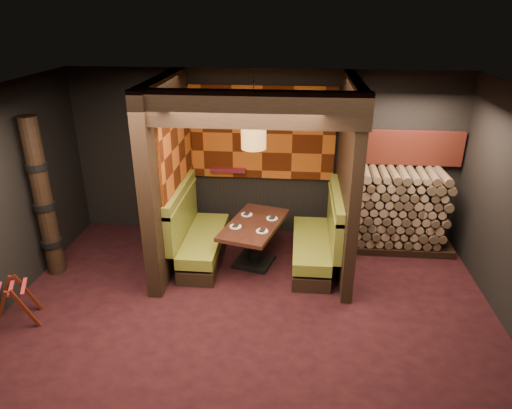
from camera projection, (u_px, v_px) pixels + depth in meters
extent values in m
cube|color=black|center=(247.00, 329.00, 5.76)|extent=(6.50, 5.50, 0.02)
cube|color=black|center=(244.00, 101.00, 4.61)|extent=(6.50, 5.50, 0.02)
cube|color=black|center=(264.00, 155.00, 7.71)|extent=(6.50, 0.02, 2.85)
cube|color=black|center=(168.00, 175.00, 6.81)|extent=(0.20, 2.20, 2.85)
cube|color=black|center=(347.00, 180.00, 6.63)|extent=(0.15, 2.10, 2.85)
cube|color=black|center=(249.00, 109.00, 5.35)|extent=(2.85, 0.18, 0.44)
cube|color=#A04813|center=(262.00, 133.00, 7.51)|extent=(2.40, 0.06, 1.55)
cube|color=#A04813|center=(177.00, 144.00, 6.79)|extent=(0.04, 1.85, 1.45)
cube|color=#5A141E|center=(228.00, 170.00, 7.75)|extent=(0.60, 0.12, 0.07)
cube|color=black|center=(205.00, 253.00, 7.29)|extent=(0.55, 1.60, 0.22)
cube|color=olive|center=(204.00, 240.00, 7.19)|extent=(0.55, 1.60, 0.18)
cube|color=brown|center=(182.00, 216.00, 7.06)|extent=(0.12, 1.60, 0.78)
cube|color=olive|center=(180.00, 195.00, 6.92)|extent=(0.15, 1.60, 0.06)
cube|color=black|center=(310.00, 258.00, 7.15)|extent=(0.55, 1.60, 0.22)
cube|color=olive|center=(311.00, 244.00, 7.05)|extent=(0.55, 1.60, 0.18)
cube|color=brown|center=(335.00, 222.00, 6.87)|extent=(0.12, 1.60, 0.78)
cube|color=olive|center=(336.00, 201.00, 6.73)|extent=(0.15, 1.60, 0.06)
cube|color=black|center=(254.00, 261.00, 7.22)|extent=(0.67, 0.67, 0.06)
cylinder|color=black|center=(254.00, 245.00, 7.10)|extent=(0.20, 0.20, 0.65)
cube|color=#3E1E14|center=(254.00, 225.00, 6.96)|extent=(1.05, 1.49, 0.06)
cylinder|color=white|center=(236.00, 227.00, 6.81)|extent=(0.18, 0.18, 0.01)
cube|color=black|center=(236.00, 226.00, 6.81)|extent=(0.10, 0.12, 0.02)
cylinder|color=white|center=(262.00, 231.00, 6.68)|extent=(0.18, 0.18, 0.01)
cube|color=black|center=(262.00, 230.00, 6.67)|extent=(0.10, 0.12, 0.02)
cylinder|color=white|center=(247.00, 214.00, 7.21)|extent=(0.18, 0.18, 0.01)
cube|color=black|center=(247.00, 214.00, 7.20)|extent=(0.10, 0.12, 0.02)
cylinder|color=white|center=(272.00, 218.00, 7.07)|extent=(0.18, 0.18, 0.01)
cube|color=black|center=(272.00, 217.00, 7.07)|extent=(0.10, 0.12, 0.02)
cylinder|color=#A9753C|center=(254.00, 133.00, 6.33)|extent=(0.35, 0.35, 0.45)
sphere|color=#FFC672|center=(254.00, 133.00, 6.33)|extent=(0.18, 0.18, 0.18)
cylinder|color=black|center=(254.00, 98.00, 6.14)|extent=(0.02, 0.02, 0.50)
cube|color=#45150B|center=(0.00, 314.00, 5.58)|extent=(0.28, 0.15, 0.63)
cube|color=#45150B|center=(26.00, 310.00, 5.67)|extent=(0.28, 0.15, 0.63)
cube|color=#45150B|center=(4.00, 298.00, 5.90)|extent=(0.28, 0.15, 0.63)
cube|color=#45150B|center=(29.00, 294.00, 5.99)|extent=(0.28, 0.15, 0.63)
cube|color=maroon|center=(11.00, 288.00, 5.69)|extent=(0.20, 0.37, 0.01)
cube|color=maroon|center=(24.00, 286.00, 5.74)|extent=(0.20, 0.37, 0.01)
cylinder|color=black|center=(43.00, 199.00, 6.54)|extent=(0.26, 0.26, 2.40)
cylinder|color=black|center=(52.00, 242.00, 6.82)|extent=(0.31, 0.31, 0.09)
cylinder|color=black|center=(45.00, 205.00, 6.58)|extent=(0.31, 0.31, 0.09)
cylinder|color=black|center=(37.00, 166.00, 6.34)|extent=(0.31, 0.31, 0.09)
cube|color=black|center=(396.00, 244.00, 7.69)|extent=(1.73, 0.70, 0.12)
cube|color=brown|center=(402.00, 207.00, 7.42)|extent=(1.73, 0.70, 1.24)
cube|color=maroon|center=(405.00, 148.00, 7.36)|extent=(1.83, 0.10, 0.56)
cube|color=black|center=(352.00, 174.00, 6.86)|extent=(0.08, 0.08, 2.85)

